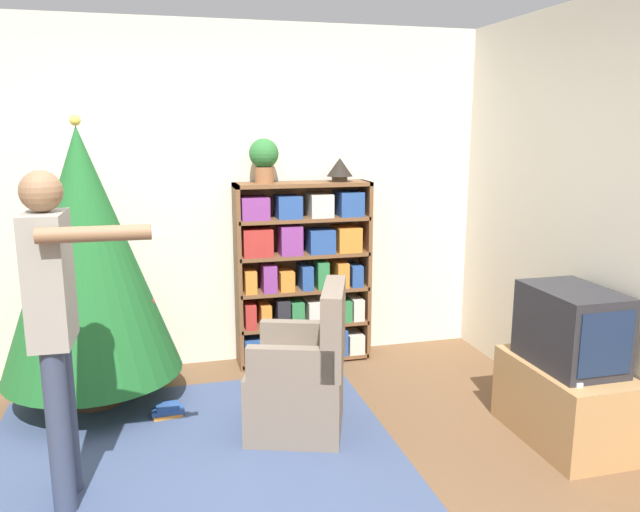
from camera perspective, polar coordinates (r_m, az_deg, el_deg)
ground_plane at (r=3.34m, az=-6.68°, el=-21.77°), size 14.00×14.00×0.00m
wall_back at (r=4.86m, az=-10.50°, el=5.22°), size 8.00×0.10×2.60m
area_rug at (r=3.75m, az=-11.39°, el=-17.82°), size 2.33×2.12×0.01m
bookshelf at (r=4.86m, az=-1.59°, el=-1.64°), size 1.05×0.27×1.42m
tv_stand at (r=4.06m, az=21.45°, el=-12.33°), size 0.48×0.81×0.47m
television at (r=3.90m, az=21.99°, el=-6.08°), size 0.40×0.59×0.46m
game_remote at (r=3.71m, az=22.15°, el=-10.59°), size 0.04×0.12×0.02m
christmas_tree at (r=4.31m, az=-20.64°, el=0.15°), size 1.16×1.16×1.91m
armchair at (r=3.87m, az=-1.60°, el=-11.29°), size 0.72×0.72×0.92m
standing_person at (r=3.20m, az=-23.13°, el=-4.84°), size 0.62×0.48×1.65m
potted_plant at (r=4.68m, az=-5.15°, el=8.97°), size 0.22×0.22×0.33m
table_lamp at (r=4.82m, az=1.82°, el=8.04°), size 0.20×0.20×0.18m
book_pile_near_tree at (r=4.27m, az=-13.77°, el=-13.57°), size 0.21×0.16×0.08m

